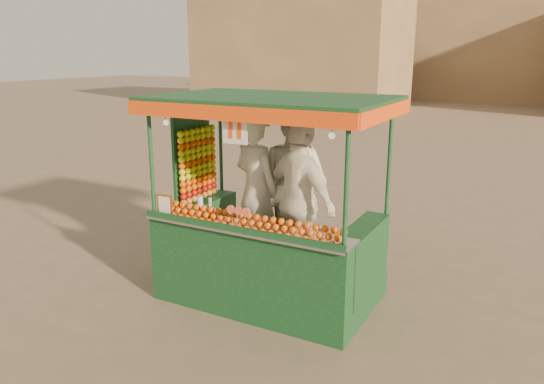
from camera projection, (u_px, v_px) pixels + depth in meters
The scene contains 7 objects.
ground at pixel (270, 287), 6.45m from camera, with size 90.00×90.00×0.00m, color #675B4A.
building_left at pixel (302, 48), 26.80m from camera, with size 10.00×6.00×6.00m, color tan.
building_center at pixel (475, 40), 31.95m from camera, with size 14.00×7.00×7.00m, color tan.
juice_cart at pixel (262, 237), 5.96m from camera, with size 2.59×1.68×2.35m.
vendor_left at pixel (256, 190), 6.29m from camera, with size 0.78×0.63×1.85m.
vendor_middle at pixel (295, 184), 6.36m from camera, with size 1.12×0.97×1.96m.
vendor_right at pixel (300, 202), 5.82m from camera, with size 1.16×0.86×1.83m.
Camera 1 is at (2.83, -5.21, 2.81)m, focal length 34.45 mm.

